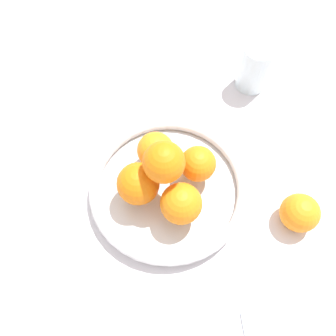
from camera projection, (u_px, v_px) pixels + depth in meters
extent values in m
plane|color=silver|center=(168.00, 191.00, 0.64)|extent=(4.00, 4.00, 0.00)
cylinder|color=silver|center=(168.00, 190.00, 0.64)|extent=(0.29, 0.29, 0.02)
torus|color=silver|center=(168.00, 186.00, 0.62)|extent=(0.30, 0.30, 0.02)
sphere|color=orange|center=(181.00, 204.00, 0.56)|extent=(0.07, 0.07, 0.07)
sphere|color=orange|center=(198.00, 164.00, 0.59)|extent=(0.07, 0.07, 0.07)
sphere|color=orange|center=(156.00, 150.00, 0.61)|extent=(0.07, 0.07, 0.07)
sphere|color=orange|center=(138.00, 184.00, 0.57)|extent=(0.08, 0.08, 0.08)
sphere|color=orange|center=(163.00, 161.00, 0.53)|extent=(0.07, 0.07, 0.07)
sphere|color=orange|center=(300.00, 213.00, 0.58)|extent=(0.07, 0.07, 0.07)
cylinder|color=silver|center=(255.00, 67.00, 0.72)|extent=(0.07, 0.07, 0.11)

